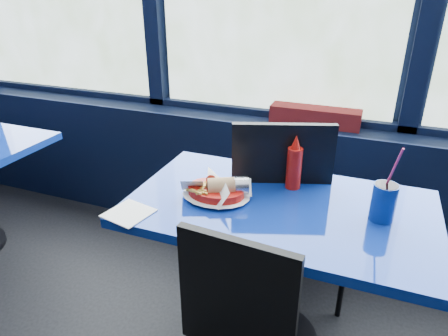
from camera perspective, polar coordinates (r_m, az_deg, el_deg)
window_sill at (r=2.58m, az=5.70°, el=-1.55°), size 5.00×0.26×0.80m
near_table at (r=1.71m, az=7.57°, el=-10.38°), size 1.20×0.70×0.75m
chair_near_back at (r=1.96m, az=9.91°, el=-4.88°), size 0.58×0.59×1.02m
planter_box at (r=2.37m, az=12.85°, el=7.23°), size 0.51×0.13×0.10m
food_basket at (r=1.63m, az=-0.94°, el=-3.19°), size 0.26×0.24×0.09m
ketchup_bottle at (r=1.70m, az=10.00°, el=0.43°), size 0.06×0.06×0.24m
soda_cup at (r=1.58m, az=21.86°, el=-4.44°), size 0.09×0.09×0.30m
napkin at (r=1.58m, az=-13.46°, el=-6.28°), size 0.19×0.19×0.00m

